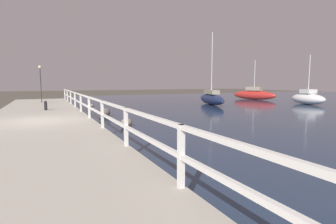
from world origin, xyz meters
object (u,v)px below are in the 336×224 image
Objects in this scene: sailboat_white at (308,98)px; sailboat_red at (254,94)px; dock_lamp at (40,75)px; sailboat_navy at (211,98)px; mooring_bollard at (46,105)px.

sailboat_white is 0.81× the size of sailboat_red.
dock_lamp is 15.62m from sailboat_navy.
sailboat_white is at bearing -19.44° from dock_lamp.
sailboat_white is 0.70× the size of sailboat_navy.
sailboat_red is (0.41, 7.71, 0.05)m from sailboat_white.
mooring_bollard is at bearing 178.82° from sailboat_red.
dock_lamp is 0.55× the size of sailboat_red.
sailboat_red is (23.70, 6.39, -0.02)m from mooring_bollard.
dock_lamp is 0.68× the size of sailboat_white.
mooring_bollard is 0.10× the size of sailboat_red.
mooring_bollard is at bearing -87.85° from dock_lamp.
sailboat_red is at bearing 15.10° from mooring_bollard.
sailboat_white is 9.53m from sailboat_navy.
sailboat_white is at bearing -109.32° from sailboat_red.
sailboat_white is 7.72m from sailboat_red.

